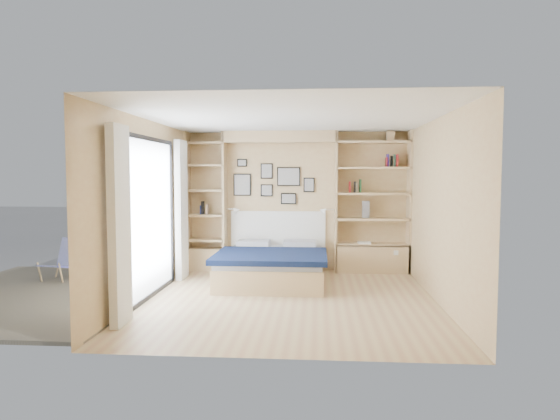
{
  "coord_description": "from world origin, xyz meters",
  "views": [
    {
      "loc": [
        0.38,
        -6.81,
        1.72
      ],
      "look_at": [
        -0.21,
        0.9,
        1.18
      ],
      "focal_mm": 32.0,
      "sensor_mm": 36.0,
      "label": 1
    }
  ],
  "objects": [
    {
      "name": "reading_lamps",
      "position": [
        -0.3,
        2.0,
        1.1
      ],
      "size": [
        1.92,
        0.12,
        0.15
      ],
      "color": "silver",
      "rests_on": "ground"
    },
    {
      "name": "shelf_decor",
      "position": [
        1.09,
        2.07,
        1.7
      ],
      "size": [
        3.51,
        0.23,
        2.03
      ],
      "color": "#A51E1E",
      "rests_on": "ground"
    },
    {
      "name": "ground",
      "position": [
        0.0,
        0.0,
        0.0
      ],
      "size": [
        4.5,
        4.5,
        0.0
      ],
      "primitive_type": "plane",
      "color": "tan",
      "rests_on": "ground"
    },
    {
      "name": "room_shell",
      "position": [
        -0.39,
        1.52,
        1.08
      ],
      "size": [
        4.5,
        4.5,
        4.5
      ],
      "color": "#D4B781",
      "rests_on": "ground"
    },
    {
      "name": "deck_chair",
      "position": [
        -3.8,
        1.04,
        0.33
      ],
      "size": [
        0.52,
        0.75,
        0.69
      ],
      "rotation": [
        0.0,
        0.0,
        -0.15
      ],
      "color": "tan",
      "rests_on": "ground"
    },
    {
      "name": "bed",
      "position": [
        -0.34,
        1.17,
        0.28
      ],
      "size": [
        1.73,
        2.14,
        1.07
      ],
      "color": "tan",
      "rests_on": "ground"
    },
    {
      "name": "deck",
      "position": [
        -3.6,
        0.0,
        0.0
      ],
      "size": [
        3.2,
        4.0,
        0.05
      ],
      "primitive_type": "cube",
      "color": "#726854",
      "rests_on": "ground"
    },
    {
      "name": "photo_gallery",
      "position": [
        -0.45,
        2.22,
        1.6
      ],
      "size": [
        1.48,
        0.02,
        0.82
      ],
      "color": "black",
      "rests_on": "ground"
    }
  ]
}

